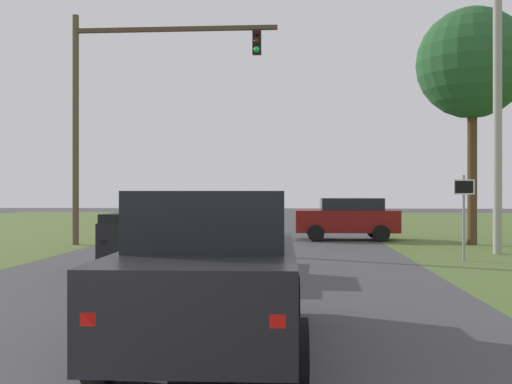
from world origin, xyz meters
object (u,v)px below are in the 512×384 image
Objects in this scene: traffic_light at (124,94)px; pickup_truck_lead at (170,231)px; red_suv_near at (216,265)px; oak_tree_right at (472,64)px; utility_pole_right at (498,126)px; keep_moving_sign at (464,206)px; crossing_suv_far at (347,218)px.

pickup_truck_lead is at bearing -65.26° from traffic_light.
pickup_truck_lead is at bearing 106.53° from red_suv_near.
oak_tree_right reaches higher than utility_pole_right.
utility_pole_right is at bearing 50.82° from keep_moving_sign.
traffic_light is at bearing -175.66° from oak_tree_right.
oak_tree_right reaches higher than traffic_light.
keep_moving_sign is at bearing -129.18° from utility_pole_right.
crossing_suv_far is (-2.73, 7.41, -0.67)m from keep_moving_sign.
keep_moving_sign is at bearing -69.78° from crossing_suv_far.
red_suv_near is 1.18× the size of crossing_suv_far.
utility_pole_right is at bearing -93.20° from oak_tree_right.
utility_pole_right is (1.62, 1.99, 2.54)m from keep_moving_sign.
traffic_light is at bearing -160.72° from crossing_suv_far.
traffic_light is (-5.43, 14.38, 4.68)m from red_suv_near.
utility_pole_right is at bearing -10.50° from traffic_light.
oak_tree_right is (9.92, 8.06, 5.87)m from pickup_truck_lead.
red_suv_near is at bearing -69.33° from traffic_light.
pickup_truck_lead is 0.64× the size of utility_pole_right.
keep_moving_sign is at bearing -108.56° from oak_tree_right.
oak_tree_right is (13.17, 1.00, 1.15)m from traffic_light.
traffic_light is at bearing 158.87° from keep_moving_sign.
crossing_suv_far is at bearing 156.01° from oak_tree_right.
red_suv_near is 2.01× the size of keep_moving_sign.
keep_moving_sign reaches higher than crossing_suv_far.
oak_tree_right is at bearing 39.09° from pickup_truck_lead.
pickup_truck_lead is 11.23m from utility_pole_right.
pickup_truck_lead is 9.09m from traffic_light.
oak_tree_right is 4.37m from utility_pole_right.
oak_tree_right reaches higher than crossing_suv_far.
oak_tree_right is at bearing 4.34° from traffic_light.
pickup_truck_lead is (-2.17, 7.32, -0.04)m from red_suv_near.
pickup_truck_lead reaches higher than crossing_suv_far.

